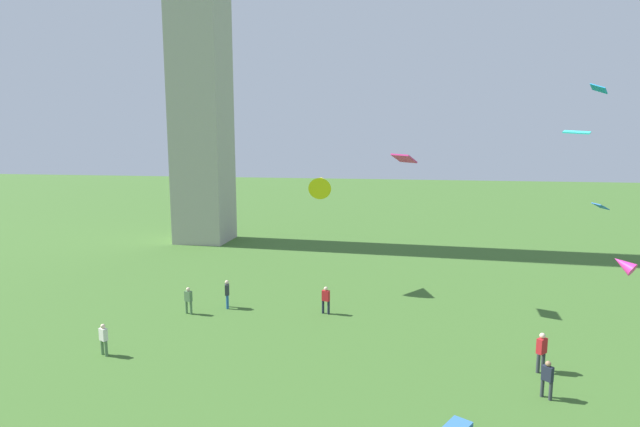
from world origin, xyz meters
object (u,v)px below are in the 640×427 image
at_px(person_1, 326,298).
at_px(kite_flying_2, 601,206).
at_px(person_0, 542,350).
at_px(person_3, 188,299).
at_px(kite_flying_0, 404,158).
at_px(person_4, 547,377).
at_px(kite_flying_4, 577,132).
at_px(kite_flying_1, 321,183).
at_px(person_2, 227,292).
at_px(person_5, 104,338).
at_px(kite_flying_5, 599,89).
at_px(kite_flying_6, 624,264).

xyz_separation_m(person_1, kite_flying_2, (17.07, 6.69, 5.04)).
relative_size(person_0, person_3, 1.11).
height_order(kite_flying_0, kite_flying_2, kite_flying_0).
bearing_deg(person_1, kite_flying_2, -141.90).
height_order(person_3, kite_flying_0, kite_flying_0).
height_order(person_4, kite_flying_4, kite_flying_4).
xyz_separation_m(person_3, kite_flying_0, (12.43, 4.03, 8.24)).
bearing_deg(kite_flying_1, person_2, 43.35).
distance_m(person_4, person_5, 19.95).
relative_size(person_1, person_5, 1.06).
bearing_deg(person_4, kite_flying_5, -70.04).
distance_m(person_0, kite_flying_5, 16.97).
height_order(person_5, kite_flying_0, kite_flying_0).
bearing_deg(kite_flying_1, person_1, 97.03).
height_order(person_1, person_5, person_1).
distance_m(kite_flying_0, kite_flying_1, 6.68).
distance_m(person_1, kite_flying_2, 19.01).
xyz_separation_m(person_2, person_4, (16.49, -8.21, -0.09)).
distance_m(person_2, kite_flying_5, 25.59).
xyz_separation_m(person_0, kite_flying_0, (-6.33, 8.35, 8.14)).
height_order(person_4, kite_flying_2, kite_flying_2).
height_order(person_3, kite_flying_1, kite_flying_1).
height_order(person_5, kite_flying_6, kite_flying_6).
xyz_separation_m(person_1, person_4, (10.33, -8.20, -0.05)).
bearing_deg(kite_flying_4, kite_flying_1, -141.28).
bearing_deg(kite_flying_0, kite_flying_6, 102.11).
bearing_deg(person_1, kite_flying_0, -132.57).
bearing_deg(person_5, kite_flying_0, -116.87).
xyz_separation_m(kite_flying_0, kite_flying_2, (12.69, 4.09, -3.18)).
xyz_separation_m(person_1, kite_flying_4, (16.53, 10.81, 9.86)).
height_order(kite_flying_2, kite_flying_4, kite_flying_4).
bearing_deg(person_5, person_2, -87.36).
height_order(person_5, kite_flying_2, kite_flying_2).
distance_m(person_0, kite_flying_2, 14.82).
distance_m(person_0, person_4, 2.49).
bearing_deg(kite_flying_2, person_1, 165.61).
height_order(kite_flying_4, kite_flying_6, kite_flying_4).
bearing_deg(person_2, kite_flying_0, -95.73).
distance_m(person_5, kite_flying_4, 33.45).
xyz_separation_m(person_2, person_3, (-1.89, -1.43, -0.07)).
bearing_deg(kite_flying_4, person_0, -86.86).
height_order(person_2, kite_flying_2, kite_flying_2).
bearing_deg(kite_flying_0, kite_flying_4, 144.95).
distance_m(kite_flying_1, kite_flying_4, 18.87).
bearing_deg(kite_flying_5, person_5, -109.30).
distance_m(person_4, kite_flying_1, 19.18).
distance_m(person_2, kite_flying_1, 9.78).
distance_m(person_0, person_5, 20.39).
relative_size(person_1, kite_flying_2, 1.45).
relative_size(person_2, kite_flying_1, 0.67).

